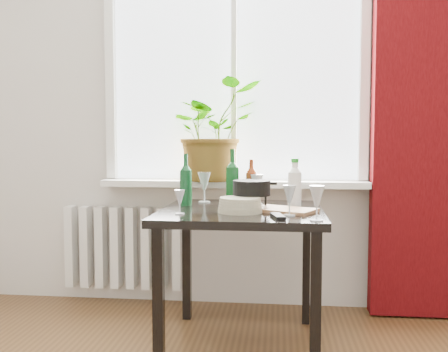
# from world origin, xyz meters

# --- Properties ---
(window) EXTENTS (1.72, 0.08, 1.62)m
(window) POSITION_xyz_m (0.00, 2.22, 1.60)
(window) COLOR white
(window) RESTS_ON ground
(windowsill) EXTENTS (1.72, 0.20, 0.04)m
(windowsill) POSITION_xyz_m (0.00, 2.15, 0.82)
(windowsill) COLOR white
(windowsill) RESTS_ON ground
(curtain) EXTENTS (0.50, 0.12, 2.56)m
(curtain) POSITION_xyz_m (1.12, 2.12, 1.30)
(curtain) COLOR #3B0507
(curtain) RESTS_ON ground
(radiator) EXTENTS (0.80, 0.10, 0.55)m
(radiator) POSITION_xyz_m (-0.75, 2.18, 0.38)
(radiator) COLOR white
(radiator) RESTS_ON ground
(table) EXTENTS (0.85, 0.85, 0.74)m
(table) POSITION_xyz_m (0.10, 1.55, 0.65)
(table) COLOR black
(table) RESTS_ON ground
(potted_plant) EXTENTS (0.76, 0.75, 0.64)m
(potted_plant) POSITION_xyz_m (-0.13, 2.10, 1.16)
(potted_plant) COLOR #226C1C
(potted_plant) RESTS_ON windowsill
(wine_bottle_left) EXTENTS (0.08, 0.08, 0.29)m
(wine_bottle_left) POSITION_xyz_m (-0.22, 1.68, 0.89)
(wine_bottle_left) COLOR #0C3E1B
(wine_bottle_left) RESTS_ON table
(wine_bottle_right) EXTENTS (0.08, 0.08, 0.32)m
(wine_bottle_right) POSITION_xyz_m (0.03, 1.74, 0.90)
(wine_bottle_right) COLOR #0D4618
(wine_bottle_right) RESTS_ON table
(bottle_amber) EXTENTS (0.08, 0.08, 0.26)m
(bottle_amber) POSITION_xyz_m (0.14, 1.80, 0.87)
(bottle_amber) COLOR maroon
(bottle_amber) RESTS_ON table
(cleaning_bottle) EXTENTS (0.10, 0.10, 0.26)m
(cleaning_bottle) POSITION_xyz_m (0.38, 1.71, 0.87)
(cleaning_bottle) COLOR white
(cleaning_bottle) RESTS_ON table
(wineglass_front_right) EXTENTS (0.08, 0.08, 0.15)m
(wineglass_front_right) POSITION_xyz_m (0.35, 1.34, 0.82)
(wineglass_front_right) COLOR silver
(wineglass_front_right) RESTS_ON table
(wineglass_far_right) EXTENTS (0.09, 0.09, 0.17)m
(wineglass_far_right) POSITION_xyz_m (0.47, 1.19, 0.82)
(wineglass_far_right) COLOR silver
(wineglass_far_right) RESTS_ON table
(wineglass_back_center) EXTENTS (0.10, 0.10, 0.18)m
(wineglass_back_center) POSITION_xyz_m (0.17, 1.75, 0.83)
(wineglass_back_center) COLOR white
(wineglass_back_center) RESTS_ON table
(wineglass_back_left) EXTENTS (0.10, 0.10, 0.18)m
(wineglass_back_left) POSITION_xyz_m (-0.14, 1.82, 0.83)
(wineglass_back_left) COLOR silver
(wineglass_back_left) RESTS_ON table
(wineglass_front_left) EXTENTS (0.07, 0.07, 0.12)m
(wineglass_front_left) POSITION_xyz_m (-0.19, 1.32, 0.80)
(wineglass_front_left) COLOR silver
(wineglass_front_left) RESTS_ON table
(plate_stack) EXTENTS (0.29, 0.29, 0.07)m
(plate_stack) POSITION_xyz_m (0.10, 1.43, 0.78)
(plate_stack) COLOR beige
(plate_stack) RESTS_ON table
(fondue_pot) EXTENTS (0.25, 0.22, 0.15)m
(fondue_pot) POSITION_xyz_m (0.15, 1.55, 0.82)
(fondue_pot) COLOR black
(fondue_pot) RESTS_ON table
(tv_remote) EXTENTS (0.08, 0.16, 0.02)m
(tv_remote) POSITION_xyz_m (0.29, 1.27, 0.75)
(tv_remote) COLOR black
(tv_remote) RESTS_ON table
(cutting_board) EXTENTS (0.37, 0.32, 0.02)m
(cutting_board) POSITION_xyz_m (0.32, 1.48, 0.75)
(cutting_board) COLOR #9A6C45
(cutting_board) RESTS_ON table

